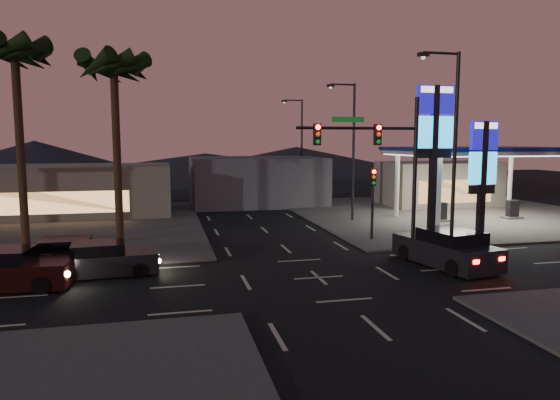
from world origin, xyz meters
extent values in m
plane|color=black|center=(0.00, 0.00, 0.00)|extent=(140.00, 140.00, 0.00)
cube|color=#47443F|center=(16.00, 16.00, 0.06)|extent=(24.00, 24.00, 0.12)
cube|color=#47443F|center=(-16.00, 16.00, 0.06)|extent=(24.00, 24.00, 0.12)
cylinder|color=silver|center=(11.00, 9.00, 2.50)|extent=(0.36, 0.36, 5.00)
cylinder|color=silver|center=(11.00, 15.00, 2.50)|extent=(0.36, 0.36, 5.00)
cylinder|color=silver|center=(21.00, 15.00, 2.50)|extent=(0.36, 0.36, 5.00)
cube|color=silver|center=(16.00, 12.00, 5.20)|extent=(12.00, 8.00, 0.50)
cube|color=white|center=(16.00, 12.00, 4.90)|extent=(11.60, 7.60, 0.06)
cube|color=navy|center=(16.00, 12.00, 5.35)|extent=(12.20, 8.20, 0.25)
cube|color=black|center=(13.00, 12.00, 0.80)|extent=(0.80, 0.50, 1.40)
cube|color=black|center=(19.00, 12.00, 0.80)|extent=(0.80, 0.50, 1.40)
cube|color=#726B5B|center=(18.00, 21.00, 2.00)|extent=(10.00, 6.00, 4.00)
cube|color=black|center=(8.50, 5.50, 4.50)|extent=(0.35, 0.35, 9.00)
cube|color=#110D90|center=(8.50, 5.50, 8.20)|extent=(2.20, 0.30, 1.60)
cube|color=white|center=(8.50, 5.50, 8.75)|extent=(1.98, 0.32, 0.35)
cube|color=#1AA2FF|center=(8.50, 5.50, 6.40)|extent=(2.20, 0.30, 1.80)
cube|color=black|center=(8.50, 5.50, 5.20)|extent=(2.09, 0.28, 0.50)
cube|color=black|center=(11.00, 4.50, 3.50)|extent=(0.35, 0.35, 7.00)
cube|color=#110D90|center=(11.00, 4.50, 6.20)|extent=(1.60, 0.30, 1.60)
cube|color=white|center=(11.00, 4.50, 6.75)|extent=(1.44, 0.32, 0.35)
cube|color=#1AA2FF|center=(11.00, 4.50, 4.40)|extent=(1.60, 0.30, 1.80)
cube|color=black|center=(11.00, 4.50, 3.20)|extent=(1.52, 0.28, 0.50)
cylinder|color=black|center=(5.50, 2.00, 4.00)|extent=(0.20, 0.20, 8.00)
cylinder|color=black|center=(2.50, 2.00, 6.50)|extent=(6.00, 0.14, 0.14)
cube|color=#0C3F14|center=(2.00, 2.00, 6.90)|extent=(1.60, 0.05, 0.25)
cube|color=black|center=(3.50, 2.00, 6.20)|extent=(0.32, 0.25, 1.00)
sphere|color=#FF0C07|center=(3.50, 1.85, 6.53)|extent=(0.22, 0.22, 0.22)
sphere|color=orange|center=(3.50, 1.85, 6.20)|extent=(0.20, 0.20, 0.20)
sphere|color=#0CB226|center=(3.50, 1.85, 5.87)|extent=(0.20, 0.20, 0.20)
cube|color=black|center=(0.50, 2.00, 6.20)|extent=(0.32, 0.25, 1.00)
sphere|color=#FF0C07|center=(0.50, 1.85, 6.53)|extent=(0.22, 0.22, 0.22)
sphere|color=orange|center=(0.50, 1.85, 6.20)|extent=(0.20, 0.20, 0.20)
sphere|color=#0CB226|center=(0.50, 1.85, 5.87)|extent=(0.20, 0.20, 0.20)
cylinder|color=black|center=(5.50, 7.00, 2.00)|extent=(0.16, 0.16, 4.00)
cube|color=black|center=(5.50, 7.00, 3.80)|extent=(0.32, 0.25, 1.00)
sphere|color=#FF0C07|center=(5.50, 6.85, 4.13)|extent=(0.22, 0.22, 0.22)
sphere|color=orange|center=(5.50, 6.85, 3.80)|extent=(0.20, 0.20, 0.20)
sphere|color=#0CB226|center=(5.50, 6.85, 3.47)|extent=(0.20, 0.20, 0.20)
cylinder|color=black|center=(7.00, 1.00, 5.00)|extent=(0.18, 0.18, 10.00)
cylinder|color=black|center=(6.10, 1.00, 9.90)|extent=(1.80, 0.12, 0.12)
cube|color=black|center=(5.20, 1.00, 9.80)|extent=(0.50, 0.25, 0.18)
sphere|color=#FFCC8C|center=(5.20, 1.00, 9.68)|extent=(0.20, 0.20, 0.20)
cylinder|color=black|center=(7.00, 14.00, 5.00)|extent=(0.18, 0.18, 10.00)
cylinder|color=black|center=(6.10, 14.00, 9.90)|extent=(1.80, 0.12, 0.12)
cube|color=black|center=(5.20, 14.00, 9.80)|extent=(0.50, 0.25, 0.18)
sphere|color=#FFCC8C|center=(5.20, 14.00, 9.68)|extent=(0.20, 0.20, 0.20)
cylinder|color=black|center=(7.00, 28.00, 5.00)|extent=(0.18, 0.18, 10.00)
cylinder|color=black|center=(6.10, 28.00, 9.90)|extent=(1.80, 0.12, 0.12)
cube|color=black|center=(5.20, 28.00, 9.80)|extent=(0.50, 0.25, 0.18)
sphere|color=#FFCC8C|center=(5.20, 28.00, 9.68)|extent=(0.20, 0.20, 0.20)
cylinder|color=black|center=(-9.00, 9.50, 5.10)|extent=(0.44, 0.44, 10.20)
sphere|color=black|center=(-9.00, 9.50, 10.20)|extent=(0.90, 0.90, 0.90)
cone|color=black|center=(-7.70, 9.50, 9.90)|extent=(0.90, 2.74, 1.91)
cone|color=black|center=(-8.08, 10.42, 9.90)|extent=(2.57, 2.57, 1.91)
cone|color=black|center=(-9.00, 10.80, 9.90)|extent=(2.74, 0.90, 1.91)
cone|color=black|center=(-9.92, 10.42, 9.90)|extent=(2.57, 2.57, 1.91)
cone|color=black|center=(-10.30, 9.50, 9.90)|extent=(0.90, 2.74, 1.91)
cone|color=black|center=(-9.92, 8.58, 9.90)|extent=(2.57, 2.57, 1.91)
cone|color=black|center=(-9.00, 8.20, 9.90)|extent=(2.74, 0.90, 1.91)
cone|color=black|center=(-8.08, 8.58, 9.90)|extent=(2.57, 2.57, 1.91)
cylinder|color=black|center=(-14.00, 9.50, 5.40)|extent=(0.44, 0.44, 10.80)
sphere|color=black|center=(-14.00, 9.50, 10.80)|extent=(0.90, 0.90, 0.90)
cone|color=black|center=(-12.70, 9.50, 10.50)|extent=(0.90, 2.74, 1.91)
cone|color=black|center=(-13.08, 10.42, 10.50)|extent=(2.57, 2.57, 1.91)
cone|color=black|center=(-14.00, 10.80, 10.50)|extent=(2.74, 0.90, 1.91)
cone|color=black|center=(-14.92, 10.42, 10.50)|extent=(2.57, 2.57, 1.91)
cone|color=black|center=(-14.00, 8.20, 10.50)|extent=(2.74, 0.90, 1.91)
cone|color=black|center=(-13.08, 8.58, 10.50)|extent=(2.57, 2.57, 1.91)
cube|color=#726B5B|center=(-14.00, 22.00, 2.00)|extent=(16.00, 8.00, 4.00)
cube|color=#4C4C51|center=(2.00, 26.00, 2.20)|extent=(12.00, 9.00, 4.40)
cone|color=black|center=(-25.00, 60.00, 3.00)|extent=(40.00, 40.00, 6.00)
cone|color=black|center=(15.00, 60.00, 2.50)|extent=(50.00, 50.00, 5.00)
cone|color=black|center=(0.00, 60.00, 2.00)|extent=(60.00, 60.00, 4.00)
cube|color=black|center=(-9.02, 2.52, 0.55)|extent=(4.55, 2.22, 0.90)
cube|color=black|center=(-9.32, 2.50, 1.15)|extent=(2.34, 1.88, 0.65)
cylinder|color=black|center=(-7.69, 3.49, 0.32)|extent=(0.66, 0.29, 0.64)
cylinder|color=black|center=(-7.55, 1.79, 0.32)|extent=(0.66, 0.29, 0.64)
cylinder|color=black|center=(-10.49, 3.25, 0.32)|extent=(0.66, 0.29, 0.64)
cylinder|color=black|center=(-10.34, 1.56, 0.32)|extent=(0.66, 0.29, 0.64)
sphere|color=#FFF2BF|center=(-6.87, 3.31, 0.62)|extent=(0.22, 0.22, 0.22)
sphere|color=#FFF2BF|center=(-6.77, 2.11, 0.62)|extent=(0.22, 0.22, 0.22)
cube|color=#FF140A|center=(-11.27, 2.93, 0.70)|extent=(0.10, 0.26, 0.14)
cube|color=#FF140A|center=(-11.16, 1.74, 0.70)|extent=(0.10, 0.26, 0.14)
cube|color=black|center=(-12.59, 1.27, 0.61)|extent=(5.02, 2.51, 0.99)
cylinder|color=black|center=(-10.97, 2.05, 0.35)|extent=(0.73, 0.33, 0.71)
cylinder|color=black|center=(-11.15, 0.19, 0.35)|extent=(0.73, 0.33, 0.71)
sphere|color=#FFF2BF|center=(-10.12, 1.69, 0.68)|extent=(0.24, 0.24, 0.24)
sphere|color=#FFF2BF|center=(-10.25, 0.37, 0.68)|extent=(0.24, 0.24, 0.24)
cube|color=#525355|center=(-10.62, 3.84, 0.55)|extent=(4.42, 1.89, 0.90)
cube|color=black|center=(-10.92, 3.84, 1.15)|extent=(2.22, 1.72, 0.65)
cylinder|color=black|center=(-9.23, 4.71, 0.32)|extent=(0.64, 0.25, 0.64)
cylinder|color=black|center=(-9.21, 3.00, 0.32)|extent=(0.64, 0.25, 0.64)
cylinder|color=black|center=(-12.03, 4.68, 0.32)|extent=(0.64, 0.25, 0.64)
cylinder|color=black|center=(-12.01, 2.98, 0.32)|extent=(0.64, 0.25, 0.64)
sphere|color=#FFF2BF|center=(-8.42, 4.46, 0.62)|extent=(0.22, 0.22, 0.22)
sphere|color=#FFF2BF|center=(-8.41, 3.26, 0.62)|extent=(0.22, 0.22, 0.22)
cube|color=#FF140A|center=(-12.83, 4.42, 0.70)|extent=(0.08, 0.25, 0.14)
cube|color=#FF140A|center=(-12.81, 3.22, 0.70)|extent=(0.08, 0.25, 0.14)
cube|color=black|center=(6.50, 0.67, 0.66)|extent=(3.14, 5.63, 1.09)
cube|color=black|center=(6.56, 0.31, 1.39)|extent=(2.49, 2.98, 0.79)
cylinder|color=black|center=(5.19, 2.15, 0.39)|extent=(0.42, 0.81, 0.77)
cylinder|color=black|center=(7.21, 2.52, 0.39)|extent=(0.42, 0.81, 0.77)
cylinder|color=black|center=(5.79, -1.18, 0.39)|extent=(0.42, 0.81, 0.77)
cylinder|color=black|center=(7.81, -0.81, 0.39)|extent=(0.42, 0.81, 0.77)
cube|color=#FF140A|center=(6.26, -2.07, 0.85)|extent=(0.31, 0.15, 0.17)
cube|color=#FF140A|center=(7.68, -1.82, 0.85)|extent=(0.31, 0.15, 0.17)
camera|label=1|loc=(-6.40, -20.17, 5.88)|focal=32.00mm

